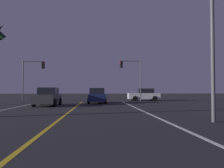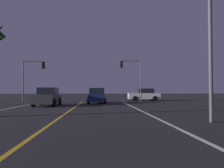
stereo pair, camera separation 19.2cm
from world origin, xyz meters
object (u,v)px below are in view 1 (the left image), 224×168
object	(u,v)px
car_ahead_far	(97,96)
traffic_light_near_right	(131,71)
street_lamp_right_near	(202,0)
car_crossing_side	(144,95)
traffic_light_near_left	(34,72)
car_oncoming	(48,97)

from	to	relation	value
car_ahead_far	traffic_light_near_right	xyz separation A→B (m)	(4.40, 3.74, 3.15)
street_lamp_right_near	traffic_light_near_right	bearing A→B (deg)	-88.78
car_ahead_far	car_crossing_side	bearing A→B (deg)	-50.53
car_ahead_far	car_crossing_side	size ratio (longest dim) A/B	1.00
car_ahead_far	traffic_light_near_left	size ratio (longest dim) A/B	0.83
traffic_light_near_left	car_oncoming	bearing A→B (deg)	-65.21
car_ahead_far	street_lamp_right_near	distance (m)	16.46
car_ahead_far	car_oncoming	xyz separation A→B (m)	(-4.56, -3.81, 0.00)
car_crossing_side	street_lamp_right_near	distance (m)	20.99
traffic_light_near_right	street_lamp_right_near	world-z (taller)	street_lamp_right_near
car_crossing_side	street_lamp_right_near	bearing A→B (deg)	85.17
car_crossing_side	traffic_light_near_left	size ratio (longest dim) A/B	0.83
car_ahead_far	street_lamp_right_near	xyz separation A→B (m)	(4.80, -15.01, 4.73)
car_crossing_side	car_ahead_far	bearing A→B (deg)	39.47
car_oncoming	street_lamp_right_near	bearing A→B (deg)	39.89
car_ahead_far	traffic_light_near_left	xyz separation A→B (m)	(-8.05, 3.74, 3.02)
car_crossing_side	car_oncoming	world-z (taller)	same
car_oncoming	traffic_light_near_left	size ratio (longest dim) A/B	0.83
car_ahead_far	traffic_light_near_left	distance (m)	9.38
car_crossing_side	traffic_light_near_right	distance (m)	4.13
traffic_light_near_right	traffic_light_near_left	distance (m)	12.46
traffic_light_near_left	street_lamp_right_near	distance (m)	22.80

